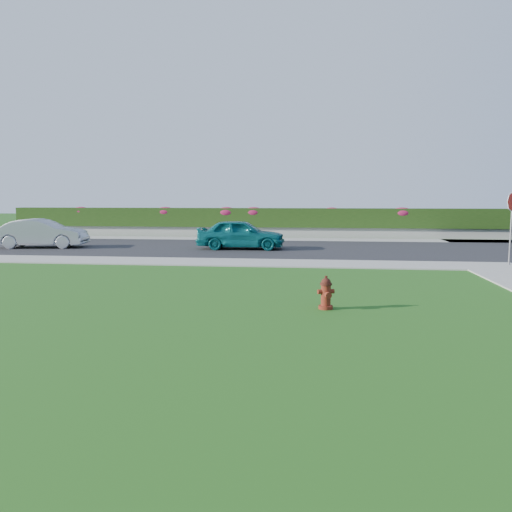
# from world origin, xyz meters

# --- Properties ---
(ground) EXTENTS (120.00, 120.00, 0.00)m
(ground) POSITION_xyz_m (0.00, 0.00, 0.00)
(ground) COLOR black
(ground) RESTS_ON ground
(street_far) EXTENTS (26.00, 8.00, 0.04)m
(street_far) POSITION_xyz_m (-5.00, 14.00, 0.02)
(street_far) COLOR black
(street_far) RESTS_ON ground
(sidewalk_far) EXTENTS (24.00, 2.00, 0.04)m
(sidewalk_far) POSITION_xyz_m (-6.00, 9.00, 0.02)
(sidewalk_far) COLOR gray
(sidewalk_far) RESTS_ON ground
(curb_corner) EXTENTS (2.00, 2.00, 0.04)m
(curb_corner) POSITION_xyz_m (7.00, 9.00, 0.02)
(curb_corner) COLOR gray
(curb_corner) RESTS_ON ground
(sidewalk_beyond) EXTENTS (34.00, 2.00, 0.04)m
(sidewalk_beyond) POSITION_xyz_m (-1.00, 19.00, 0.02)
(sidewalk_beyond) COLOR gray
(sidewalk_beyond) RESTS_ON ground
(retaining_wall) EXTENTS (34.00, 0.40, 0.60)m
(retaining_wall) POSITION_xyz_m (-1.00, 20.50, 0.30)
(retaining_wall) COLOR gray
(retaining_wall) RESTS_ON ground
(hedge) EXTENTS (32.00, 0.90, 1.10)m
(hedge) POSITION_xyz_m (-1.00, 20.60, 1.15)
(hedge) COLOR black
(hedge) RESTS_ON retaining_wall
(fire_hydrant) EXTENTS (0.36, 0.35, 0.70)m
(fire_hydrant) POSITION_xyz_m (1.39, 1.94, 0.33)
(fire_hydrant) COLOR #4C0E0B
(fire_hydrant) RESTS_ON ground
(sedan_teal) EXTENTS (3.93, 1.68, 1.32)m
(sedan_teal) POSITION_xyz_m (-2.13, 13.46, 0.70)
(sedan_teal) COLOR #0D6164
(sedan_teal) RESTS_ON street_far
(sedan_silver) EXTENTS (4.13, 2.01, 1.30)m
(sedan_silver) POSITION_xyz_m (-11.25, 13.01, 0.69)
(sedan_silver) COLOR #A0A3A7
(sedan_silver) RESTS_ON street_far
(stop_sign) EXTENTS (0.53, 0.47, 2.53)m
(stop_sign) POSITION_xyz_m (7.72, 9.32, 1.88)
(stop_sign) COLOR slate
(stop_sign) RESTS_ON ground
(flower_clump_a) EXTENTS (1.11, 0.72, 0.56)m
(flower_clump_a) POSITION_xyz_m (-12.98, 20.50, 1.48)
(flower_clump_a) COLOR #A51C5C
(flower_clump_a) RESTS_ON hedge
(flower_clump_b) EXTENTS (1.19, 0.77, 0.60)m
(flower_clump_b) POSITION_xyz_m (-7.72, 20.50, 1.46)
(flower_clump_b) COLOR #A51C5C
(flower_clump_b) RESTS_ON hedge
(flower_clump_c) EXTENTS (1.27, 0.81, 0.63)m
(flower_clump_c) POSITION_xyz_m (-4.02, 20.50, 1.45)
(flower_clump_c) COLOR #A51C5C
(flower_clump_c) RESTS_ON hedge
(flower_clump_d) EXTENTS (1.23, 0.79, 0.62)m
(flower_clump_d) POSITION_xyz_m (-2.42, 20.50, 1.46)
(flower_clump_d) COLOR #A51C5C
(flower_clump_d) RESTS_ON hedge
(flower_clump_e) EXTENTS (1.05, 0.68, 0.53)m
(flower_clump_e) POSITION_xyz_m (2.08, 20.50, 1.49)
(flower_clump_e) COLOR #A51C5C
(flower_clump_e) RESTS_ON hedge
(flower_clump_f) EXTENTS (1.25, 0.80, 0.63)m
(flower_clump_f) POSITION_xyz_m (6.00, 20.50, 1.45)
(flower_clump_f) COLOR #A51C5C
(flower_clump_f) RESTS_ON hedge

